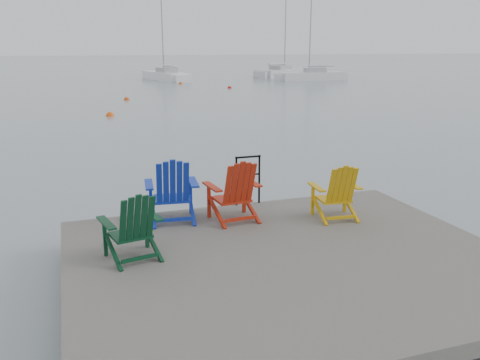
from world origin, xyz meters
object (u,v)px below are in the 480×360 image
object	(u,v)px
sailboat_near	(166,77)
sailboat_far	(312,77)
buoy_b	(127,100)
chair_green	(133,226)
buoy_a	(110,116)
buoy_c	(230,88)
handrail	(248,175)
sailboat_mid	(282,73)
chair_yellow	(337,191)
buoy_d	(181,84)
chair_red	(235,190)
chair_blue	(172,190)

from	to	relation	value
sailboat_near	sailboat_far	distance (m)	14.73
buoy_b	sailboat_far	bearing A→B (deg)	33.97
chair_green	buoy_b	xyz separation A→B (m)	(3.02, 26.61, -0.98)
sailboat_near	buoy_a	size ratio (longest dim) A/B	27.34
sailboat_near	buoy_c	xyz separation A→B (m)	(2.97, -11.84, -0.36)
sailboat_far	buoy_c	xyz separation A→B (m)	(-10.79, -6.61, -0.36)
handrail	buoy_a	bearing A→B (deg)	93.28
chair_green	sailboat_mid	bearing A→B (deg)	52.49
handrail	buoy_c	world-z (taller)	handrail
handrail	chair_green	xyz separation A→B (m)	(-2.30, -1.85, -0.06)
chair_yellow	sailboat_far	world-z (taller)	sailboat_far
handrail	buoy_d	world-z (taller)	handrail
buoy_c	chair_yellow	bearing A→B (deg)	-104.82
handrail	sailboat_far	distance (m)	43.34
handrail	chair_red	bearing A→B (deg)	-122.88
chair_blue	sailboat_near	bearing A→B (deg)	86.25
sailboat_far	buoy_d	world-z (taller)	sailboat_far
chair_blue	buoy_a	xyz separation A→B (m)	(0.51, 17.66, -1.04)
sailboat_mid	buoy_d	size ratio (longest dim) A/B	31.89
chair_green	chair_red	xyz separation A→B (m)	(1.78, 1.06, 0.04)
chair_yellow	sailboat_far	size ratio (longest dim) A/B	0.10
sailboat_near	sailboat_far	bearing A→B (deg)	-31.59
sailboat_near	buoy_b	distance (m)	19.59
chair_red	handrail	bearing A→B (deg)	51.73
sailboat_near	buoy_c	size ratio (longest dim) A/B	31.79
chair_blue	sailboat_far	size ratio (longest dim) A/B	0.11
chair_yellow	sailboat_near	size ratio (longest dim) A/B	0.08
sailboat_far	buoy_b	size ratio (longest dim) A/B	26.15
buoy_d	buoy_a	bearing A→B (deg)	-111.51
handrail	sailboat_near	size ratio (longest dim) A/B	0.08
buoy_a	buoy_d	xyz separation A→B (m)	(8.03, 20.38, 0.00)
buoy_a	buoy_d	bearing A→B (deg)	68.49
chair_green	sailboat_far	bearing A→B (deg)	48.47
sailboat_near	buoy_d	distance (m)	5.84
handrail	buoy_a	world-z (taller)	handrail
chair_green	sailboat_near	bearing A→B (deg)	66.85
chair_green	chair_yellow	size ratio (longest dim) A/B	1.01
chair_blue	sailboat_mid	distance (m)	51.22
buoy_a	buoy_b	size ratio (longest dim) A/B	1.14
handrail	chair_yellow	distance (m)	1.68
chair_yellow	sailboat_far	distance (m)	43.95
chair_green	buoy_b	distance (m)	26.80
buoy_a	buoy_b	world-z (taller)	buoy_a
sailboat_mid	buoy_a	bearing A→B (deg)	-72.84
chair_red	buoy_a	bearing A→B (deg)	86.10
sailboat_near	sailboat_mid	size ratio (longest dim) A/B	0.96
chair_blue	sailboat_near	distance (m)	44.65
chair_yellow	buoy_a	distance (m)	18.57
chair_blue	chair_yellow	bearing A→B (deg)	-9.58
chair_red	sailboat_near	xyz separation A→B (m)	(7.33, 44.17, -0.67)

